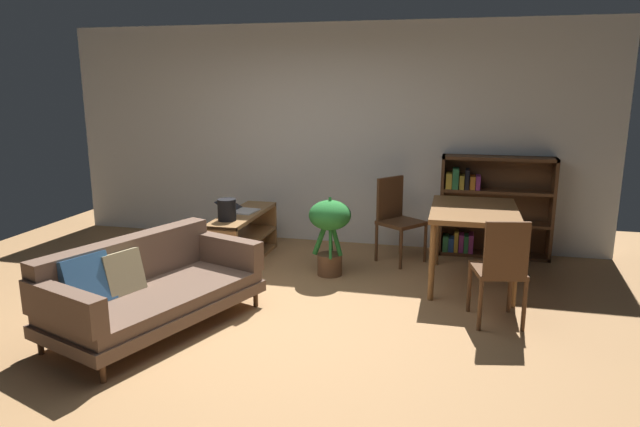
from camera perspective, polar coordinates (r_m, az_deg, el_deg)
name	(u,v)px	position (r m, az deg, el deg)	size (l,w,h in m)	color
ground_plane	(255,323)	(4.92, -6.60, -10.91)	(8.16, 8.16, 0.00)	#A87A4C
back_wall_panel	(327,135)	(7.12, 0.71, 7.87)	(6.80, 0.10, 2.70)	silver
fabric_couch	(147,287)	(4.91, -17.04, -7.06)	(1.41, 1.96, 0.72)	#56351E
media_console	(243,238)	(6.48, -7.73, -2.42)	(0.37, 1.31, 0.56)	olive
open_laptop	(239,209)	(6.49, -8.13, 0.47)	(0.47, 0.34, 0.12)	silver
desk_speaker	(227,210)	(6.07, -9.36, 0.37)	(0.19, 0.19, 0.23)	black
potted_floor_plant	(330,226)	(5.90, 0.99, -1.23)	(0.44, 0.44, 0.84)	brown
dining_table	(474,217)	(5.79, 15.24, -0.32)	(0.83, 1.19, 0.78)	brown
dining_chair_near	(501,267)	(4.91, 17.74, -5.13)	(0.47, 0.51, 0.92)	#56351E
dining_chair_far	(397,215)	(6.46, 7.72, -0.15)	(0.59, 0.60, 0.95)	#56351E
bookshelf	(487,207)	(6.90, 16.48, 0.60)	(1.26, 0.28, 1.17)	#56351E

